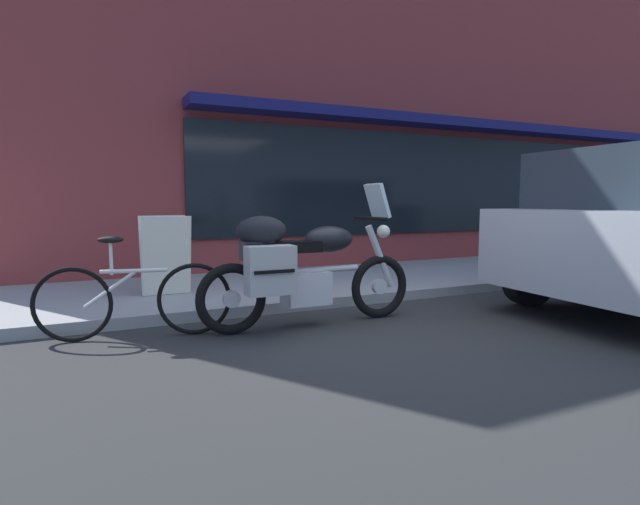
{
  "coord_description": "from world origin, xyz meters",
  "views": [
    {
      "loc": [
        -2.45,
        -3.84,
        1.23
      ],
      "look_at": [
        -0.23,
        0.77,
        0.7
      ],
      "focal_mm": 28.04,
      "sensor_mm": 36.0,
      "label": 1
    }
  ],
  "objects": [
    {
      "name": "parked_bicycle",
      "position": [
        -2.04,
        0.83,
        0.37
      ],
      "size": [
        1.67,
        0.51,
        0.92
      ],
      "color": "black",
      "rests_on": "ground_plane"
    },
    {
      "name": "ground_plane",
      "position": [
        0.0,
        0.0,
        0.0
      ],
      "size": [
        80.0,
        80.0,
        0.0
      ],
      "primitive_type": "plane",
      "color": "#2C2C2C"
    },
    {
      "name": "sandwich_board_sign",
      "position": [
        -1.55,
        2.26,
        0.59
      ],
      "size": [
        0.55,
        0.41,
        0.93
      ],
      "color": "silver",
      "rests_on": "sidewalk_curb"
    },
    {
      "name": "touring_motorcycle",
      "position": [
        -0.55,
        0.54,
        0.61
      ],
      "size": [
        2.26,
        0.66,
        1.41
      ],
      "color": "black",
      "rests_on": "ground_plane"
    },
    {
      "name": "storefront_building",
      "position": [
        5.96,
        3.96,
        3.23
      ],
      "size": [
        19.91,
        0.9,
        6.61
      ],
      "color": "brown",
      "rests_on": "ground_plane"
    }
  ]
}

